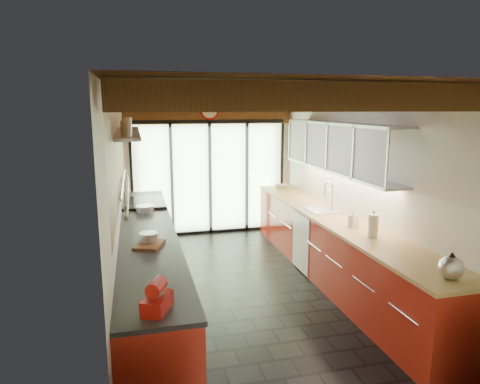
% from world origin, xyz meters
% --- Properties ---
extents(ground, '(5.50, 5.50, 0.00)m').
position_xyz_m(ground, '(0.00, 0.00, 0.00)').
color(ground, black).
rests_on(ground, ground).
extents(room_shell, '(5.50, 5.50, 5.50)m').
position_xyz_m(room_shell, '(0.00, 0.00, 1.65)').
color(room_shell, silver).
rests_on(room_shell, ground).
extents(ceiling_beams, '(3.14, 5.06, 4.90)m').
position_xyz_m(ceiling_beams, '(-0.00, 0.38, 2.46)').
color(ceiling_beams, '#593316').
rests_on(ceiling_beams, ground).
extents(glass_door, '(2.95, 0.10, 2.90)m').
position_xyz_m(glass_door, '(0.00, 2.69, 1.66)').
color(glass_door, '#C6EAAD').
rests_on(glass_door, ground).
extents(left_counter, '(0.68, 5.00, 0.92)m').
position_xyz_m(left_counter, '(-1.28, 0.00, 0.46)').
color(left_counter, '#A32316').
rests_on(left_counter, ground).
extents(range_stove, '(0.66, 0.90, 0.97)m').
position_xyz_m(range_stove, '(-1.28, 1.45, 0.47)').
color(range_stove, silver).
rests_on(range_stove, ground).
extents(right_counter, '(0.68, 5.00, 0.92)m').
position_xyz_m(right_counter, '(1.27, 0.00, 0.46)').
color(right_counter, '#A32316').
rests_on(right_counter, ground).
extents(sink_assembly, '(0.45, 0.52, 0.43)m').
position_xyz_m(sink_assembly, '(1.29, 0.40, 0.96)').
color(sink_assembly, silver).
rests_on(sink_assembly, right_counter).
extents(upper_cabinets_right, '(0.34, 3.00, 3.00)m').
position_xyz_m(upper_cabinets_right, '(1.43, 0.30, 1.85)').
color(upper_cabinets_right, silver).
rests_on(upper_cabinets_right, ground).
extents(left_wall_fixtures, '(0.28, 2.60, 0.96)m').
position_xyz_m(left_wall_fixtures, '(-1.47, 0.25, 1.80)').
color(left_wall_fixtures, silver).
rests_on(left_wall_fixtures, ground).
extents(stand_mixer, '(0.26, 0.32, 0.26)m').
position_xyz_m(stand_mixer, '(-1.27, -2.24, 1.02)').
color(stand_mixer, red).
rests_on(stand_mixer, left_counter).
extents(pot_large, '(0.25, 0.25, 0.13)m').
position_xyz_m(pot_large, '(-1.27, -0.61, 0.98)').
color(pot_large, silver).
rests_on(pot_large, left_counter).
extents(pot_small, '(0.32, 0.32, 0.10)m').
position_xyz_m(pot_small, '(-1.27, 0.89, 0.97)').
color(pot_small, silver).
rests_on(pot_small, left_counter).
extents(cutting_board, '(0.38, 0.44, 0.03)m').
position_xyz_m(cutting_board, '(-1.27, -0.69, 0.94)').
color(cutting_board, brown).
rests_on(cutting_board, left_counter).
extents(kettle, '(0.29, 0.30, 0.26)m').
position_xyz_m(kettle, '(1.27, -2.25, 1.03)').
color(kettle, silver).
rests_on(kettle, right_counter).
extents(paper_towel, '(0.14, 0.14, 0.32)m').
position_xyz_m(paper_towel, '(1.27, -0.98, 1.05)').
color(paper_towel, white).
rests_on(paper_towel, right_counter).
extents(soap_bottle, '(0.11, 0.11, 0.22)m').
position_xyz_m(soap_bottle, '(1.27, -0.52, 1.03)').
color(soap_bottle, silver).
rests_on(soap_bottle, right_counter).
extents(bowl, '(0.26, 0.26, 0.06)m').
position_xyz_m(bowl, '(1.27, 2.25, 0.95)').
color(bowl, silver).
rests_on(bowl, right_counter).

